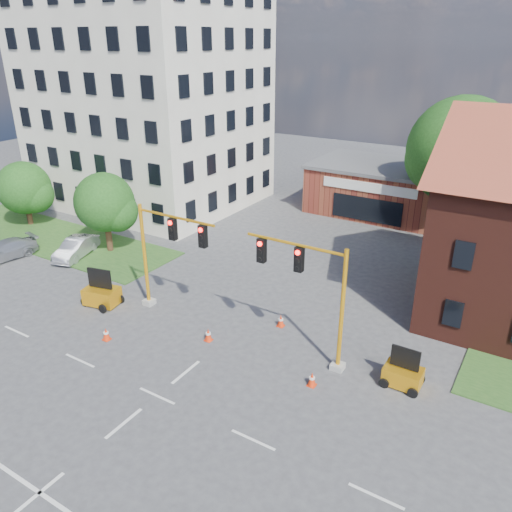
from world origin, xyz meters
name	(u,v)px	position (x,y,z in m)	size (l,w,h in m)	color
ground	(157,396)	(0.00, 0.00, 0.00)	(120.00, 120.00, 0.00)	#414143
grass_verge_nw	(52,237)	(-20.00, 10.00, 0.04)	(22.00, 6.00, 0.08)	#254F1D
lane_markings	(105,438)	(0.00, -3.00, 0.01)	(60.00, 36.00, 0.01)	silver
office_block	(145,88)	(-20.00, 21.90, 10.31)	(18.40, 15.40, 20.60)	beige
brick_shop	(383,188)	(0.00, 29.98, 2.16)	(12.40, 8.40, 4.30)	maroon
tree_large	(467,155)	(6.91, 27.08, 6.47)	(8.43, 8.03, 10.77)	#382014
tree_nw_front	(108,205)	(-13.78, 10.58, 3.60)	(4.44, 4.23, 5.88)	#382014
tree_nw_rear	(27,190)	(-23.78, 11.08, 3.06)	(4.52, 4.30, 5.35)	#382014
signal_mast_west	(166,249)	(-4.36, 6.00, 3.92)	(5.30, 0.60, 6.20)	gray
signal_mast_east	(310,288)	(4.36, 6.00, 3.92)	(5.30, 0.60, 6.20)	gray
trailer_west	(102,294)	(-8.30, 4.53, 0.69)	(2.17, 1.68, 2.21)	#FCA615
trailer_east	(403,374)	(8.96, 6.41, 0.59)	(1.66, 1.11, 1.89)	#FCA615
cone_a	(106,334)	(-5.28, 2.00, 0.34)	(0.40, 0.40, 0.70)	red
cone_b	(208,335)	(-0.70, 4.74, 0.34)	(0.40, 0.40, 0.70)	red
cone_c	(312,379)	(5.49, 4.24, 0.34)	(0.40, 0.40, 0.70)	red
cone_d	(281,321)	(1.82, 7.95, 0.34)	(0.40, 0.40, 0.70)	red
sedan_silver_front	(76,248)	(-15.25, 8.48, 0.69)	(1.46, 4.19, 1.38)	#A7A9AE
sedan_silver_rear	(4,250)	(-19.26, 5.53, 0.66)	(1.85, 4.56, 1.32)	#A7A9AE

